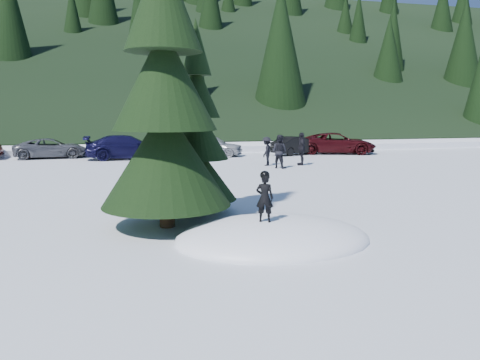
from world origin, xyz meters
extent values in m
plane|color=white|center=(0.00, 0.00, 0.00)|extent=(200.00, 200.00, 0.00)
ellipsoid|color=white|center=(0.00, 0.00, 0.00)|extent=(4.48, 3.52, 0.96)
cylinder|color=black|center=(-2.20, 1.80, 0.70)|extent=(0.38, 0.38, 1.40)
cone|color=black|center=(-2.20, 1.80, 1.79)|extent=(3.20, 3.20, 2.46)
cone|color=black|center=(-2.20, 1.80, 3.65)|extent=(2.54, 2.54, 2.46)
cylinder|color=black|center=(-1.20, 3.20, 0.50)|extent=(0.26, 0.26, 1.00)
cone|color=black|center=(-1.20, 3.20, 1.16)|extent=(2.20, 2.20, 1.52)
cone|color=black|center=(-1.20, 3.20, 2.31)|extent=(1.75, 1.75, 1.52)
cone|color=black|center=(-1.20, 3.20, 3.46)|extent=(1.29, 1.29, 1.52)
cone|color=black|center=(-1.20, 3.20, 4.61)|extent=(0.84, 0.84, 1.52)
imported|color=black|center=(-0.26, -0.19, 1.01)|extent=(0.45, 0.39, 1.05)
imported|color=black|center=(4.49, 12.72, 0.85)|extent=(1.04, 1.05, 1.71)
imported|color=black|center=(6.08, 13.73, 0.88)|extent=(0.67, 1.11, 1.76)
imported|color=black|center=(4.21, 14.01, 0.77)|extent=(1.00, 1.14, 1.54)
imported|color=#4D4E55|center=(-7.51, 21.11, 0.61)|extent=(4.55, 2.39, 1.22)
imported|color=black|center=(-2.94, 19.25, 0.73)|extent=(5.04, 2.10, 1.46)
imported|color=#919599|center=(2.37, 19.96, 0.68)|extent=(4.29, 3.10, 1.36)
imported|color=black|center=(8.06, 19.52, 0.61)|extent=(3.93, 2.59, 1.22)
imported|color=black|center=(10.98, 19.57, 0.72)|extent=(5.65, 3.90, 1.44)
camera|label=1|loc=(-3.22, -9.77, 2.88)|focal=35.00mm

